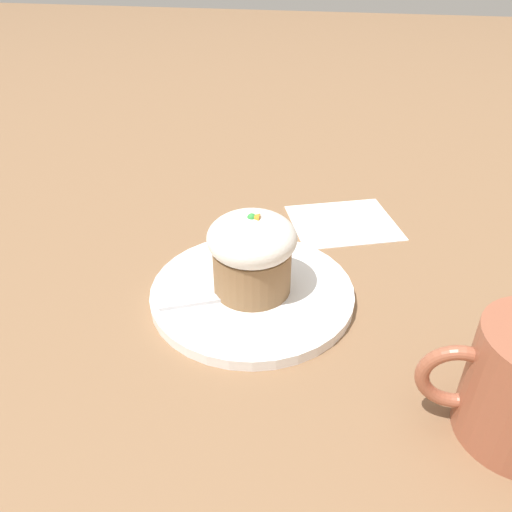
# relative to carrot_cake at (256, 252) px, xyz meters

# --- Properties ---
(ground_plane) EXTENTS (4.00, 4.00, 0.00)m
(ground_plane) POSITION_rel_carrot_cake_xyz_m (0.00, 0.00, -0.05)
(ground_plane) COLOR #846042
(dessert_plate) EXTENTS (0.21, 0.21, 0.01)m
(dessert_plate) POSITION_rel_carrot_cake_xyz_m (0.00, 0.00, -0.05)
(dessert_plate) COLOR white
(dessert_plate) RESTS_ON ground_plane
(carrot_cake) EXTENTS (0.09, 0.09, 0.09)m
(carrot_cake) POSITION_rel_carrot_cake_xyz_m (0.00, 0.00, 0.00)
(carrot_cake) COLOR olive
(carrot_cake) RESTS_ON dessert_plate
(spoon) EXTENTS (0.10, 0.06, 0.01)m
(spoon) POSITION_rel_carrot_cake_xyz_m (0.02, 0.02, -0.04)
(spoon) COLOR silver
(spoon) RESTS_ON dessert_plate
(paper_napkin) EXTENTS (0.16, 0.15, 0.00)m
(paper_napkin) POSITION_rel_carrot_cake_xyz_m (-0.08, -0.17, -0.05)
(paper_napkin) COLOR white
(paper_napkin) RESTS_ON ground_plane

